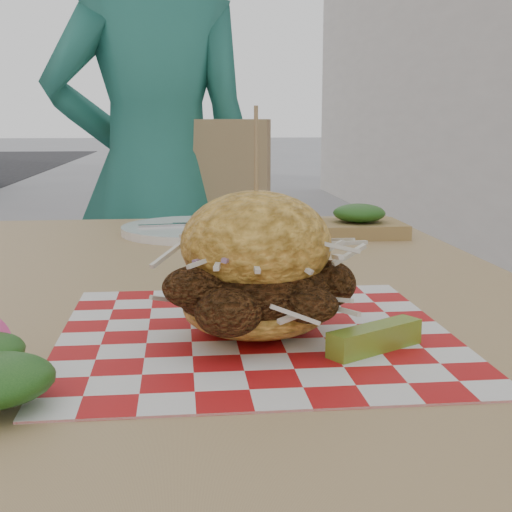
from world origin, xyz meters
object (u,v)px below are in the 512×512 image
object	(u,v)px
diner	(156,182)
patio_chair	(206,276)
patio_table	(208,345)
sandwich	(256,273)

from	to	relation	value
diner	patio_chair	bearing A→B (deg)	128.48
patio_chair	diner	bearing A→B (deg)	156.16
diner	patio_table	distance (m)	1.07
patio_chair	patio_table	bearing A→B (deg)	-72.33
patio_table	sandwich	distance (m)	0.26
sandwich	patio_chair	bearing A→B (deg)	90.15
patio_table	patio_chair	world-z (taller)	patio_chair
diner	patio_table	xyz separation A→B (m)	(0.09, -1.06, -0.11)
diner	sandwich	size ratio (longest dim) A/B	7.59
patio_table	sandwich	xyz separation A→B (m)	(0.04, -0.22, 0.14)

